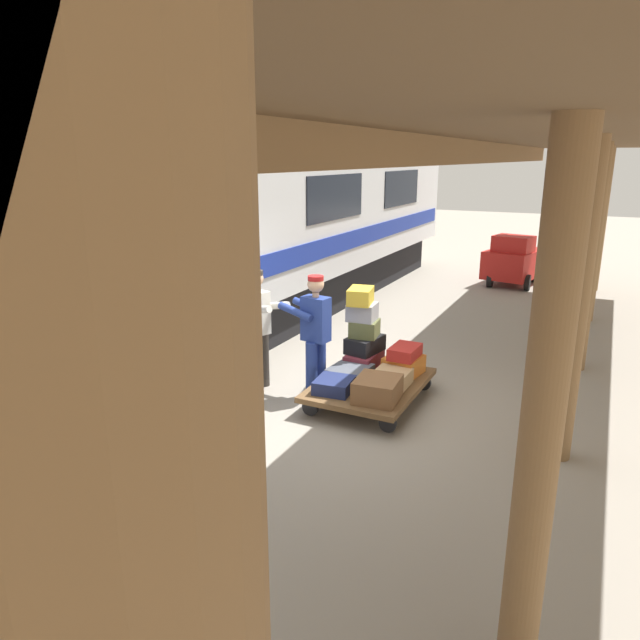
{
  "coord_description": "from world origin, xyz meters",
  "views": [
    {
      "loc": [
        -2.74,
        6.29,
        3.19
      ],
      "look_at": [
        0.48,
        -0.15,
        1.15
      ],
      "focal_mm": 32.4,
      "sensor_mm": 36.0,
      "label": 1
    }
  ],
  "objects_px": {
    "porter_in_overalls": "(315,333)",
    "baggage_tug": "(513,261)",
    "suitcase_yellow_case": "(360,296)",
    "porter_by_door": "(258,326)",
    "luggage_cart": "(370,385)",
    "suitcase_navy_fabric": "(334,385)",
    "suitcase_tan_vintage": "(391,379)",
    "suitcase_olive_duffel": "(365,328)",
    "suitcase_orange_carryall": "(404,365)",
    "suitcase_black_hardshell": "(365,344)",
    "suitcase_gray_aluminum": "(362,312)",
    "train_car": "(131,237)",
    "suitcase_burgundy_valise": "(364,360)",
    "suitcase_brown_leather": "(377,389)",
    "suitcase_slate_roller": "(350,373)",
    "suitcase_red_plastic": "(405,352)"
  },
  "relations": [
    {
      "from": "luggage_cart",
      "to": "suitcase_tan_vintage",
      "type": "xyz_separation_m",
      "value": [
        -0.29,
        0.0,
        0.14
      ]
    },
    {
      "from": "suitcase_navy_fabric",
      "to": "suitcase_tan_vintage",
      "type": "height_order",
      "value": "suitcase_tan_vintage"
    },
    {
      "from": "suitcase_orange_carryall",
      "to": "suitcase_olive_duffel",
      "type": "distance_m",
      "value": 0.76
    },
    {
      "from": "suitcase_slate_roller",
      "to": "suitcase_red_plastic",
      "type": "bearing_deg",
      "value": -141.85
    },
    {
      "from": "suitcase_burgundy_valise",
      "to": "porter_in_overalls",
      "type": "relative_size",
      "value": 0.38
    },
    {
      "from": "suitcase_gray_aluminum",
      "to": "baggage_tug",
      "type": "distance_m",
      "value": 8.09
    },
    {
      "from": "suitcase_slate_roller",
      "to": "porter_in_overalls",
      "type": "bearing_deg",
      "value": 22.08
    },
    {
      "from": "suitcase_black_hardshell",
      "to": "porter_in_overalls",
      "type": "height_order",
      "value": "porter_in_overalls"
    },
    {
      "from": "suitcase_red_plastic",
      "to": "baggage_tug",
      "type": "distance_m",
      "value": 8.1
    },
    {
      "from": "luggage_cart",
      "to": "suitcase_navy_fabric",
      "type": "bearing_deg",
      "value": 59.49
    },
    {
      "from": "suitcase_slate_roller",
      "to": "suitcase_olive_duffel",
      "type": "xyz_separation_m",
      "value": [
        0.02,
        -0.55,
        0.48
      ]
    },
    {
      "from": "suitcase_orange_carryall",
      "to": "porter_in_overalls",
      "type": "xyz_separation_m",
      "value": [
        1.04,
        0.68,
        0.51
      ]
    },
    {
      "from": "luggage_cart",
      "to": "suitcase_burgundy_valise",
      "type": "relative_size",
      "value": 2.85
    },
    {
      "from": "luggage_cart",
      "to": "suitcase_black_hardshell",
      "type": "xyz_separation_m",
      "value": [
        0.3,
        -0.53,
        0.37
      ]
    },
    {
      "from": "suitcase_tan_vintage",
      "to": "suitcase_olive_duffel",
      "type": "distance_m",
      "value": 0.94
    },
    {
      "from": "suitcase_yellow_case",
      "to": "suitcase_olive_duffel",
      "type": "bearing_deg",
      "value": -151.1
    },
    {
      "from": "suitcase_gray_aluminum",
      "to": "suitcase_red_plastic",
      "type": "height_order",
      "value": "suitcase_gray_aluminum"
    },
    {
      "from": "suitcase_gray_aluminum",
      "to": "suitcase_yellow_case",
      "type": "distance_m",
      "value": 0.24
    },
    {
      "from": "suitcase_burgundy_valise",
      "to": "porter_in_overalls",
      "type": "bearing_deg",
      "value": 56.81
    },
    {
      "from": "suitcase_yellow_case",
      "to": "train_car",
      "type": "bearing_deg",
      "value": 16.61
    },
    {
      "from": "suitcase_olive_duffel",
      "to": "porter_by_door",
      "type": "relative_size",
      "value": 0.23
    },
    {
      "from": "suitcase_black_hardshell",
      "to": "baggage_tug",
      "type": "bearing_deg",
      "value": -95.76
    },
    {
      "from": "train_car",
      "to": "suitcase_burgundy_valise",
      "type": "relative_size",
      "value": 34.41
    },
    {
      "from": "baggage_tug",
      "to": "luggage_cart",
      "type": "bearing_deg",
      "value": 86.6
    },
    {
      "from": "suitcase_yellow_case",
      "to": "porter_by_door",
      "type": "height_order",
      "value": "porter_by_door"
    },
    {
      "from": "suitcase_olive_duffel",
      "to": "porter_in_overalls",
      "type": "distance_m",
      "value": 0.85
    },
    {
      "from": "suitcase_orange_carryall",
      "to": "porter_by_door",
      "type": "distance_m",
      "value": 2.1
    },
    {
      "from": "luggage_cart",
      "to": "suitcase_red_plastic",
      "type": "xyz_separation_m",
      "value": [
        -0.31,
        -0.48,
        0.37
      ]
    },
    {
      "from": "suitcase_brown_leather",
      "to": "baggage_tug",
      "type": "height_order",
      "value": "baggage_tug"
    },
    {
      "from": "porter_by_door",
      "to": "train_car",
      "type": "bearing_deg",
      "value": 6.09
    },
    {
      "from": "porter_in_overalls",
      "to": "baggage_tug",
      "type": "bearing_deg",
      "value": -98.13
    },
    {
      "from": "suitcase_slate_roller",
      "to": "suitcase_orange_carryall",
      "type": "distance_m",
      "value": 0.77
    },
    {
      "from": "suitcase_brown_leather",
      "to": "suitcase_red_plastic",
      "type": "xyz_separation_m",
      "value": [
        -0.02,
        -0.98,
        0.19
      ]
    },
    {
      "from": "suitcase_tan_vintage",
      "to": "porter_by_door",
      "type": "distance_m",
      "value": 1.99
    },
    {
      "from": "suitcase_black_hardshell",
      "to": "porter_in_overalls",
      "type": "relative_size",
      "value": 0.32
    },
    {
      "from": "baggage_tug",
      "to": "suitcase_gray_aluminum",
      "type": "bearing_deg",
      "value": 83.83
    },
    {
      "from": "train_car",
      "to": "suitcase_yellow_case",
      "type": "height_order",
      "value": "train_car"
    },
    {
      "from": "suitcase_navy_fabric",
      "to": "suitcase_tan_vintage",
      "type": "relative_size",
      "value": 0.89
    },
    {
      "from": "suitcase_yellow_case",
      "to": "porter_by_door",
      "type": "xyz_separation_m",
      "value": [
        1.23,
        0.75,
        -0.4
      ]
    },
    {
      "from": "porter_by_door",
      "to": "suitcase_tan_vintage",
      "type": "bearing_deg",
      "value": -173.03
    },
    {
      "from": "suitcase_navy_fabric",
      "to": "suitcase_olive_duffel",
      "type": "xyz_separation_m",
      "value": [
        0.02,
        -1.05,
        0.48
      ]
    },
    {
      "from": "train_car",
      "to": "suitcase_burgundy_valise",
      "type": "distance_m",
      "value": 3.83
    },
    {
      "from": "suitcase_orange_carryall",
      "to": "suitcase_black_hardshell",
      "type": "relative_size",
      "value": 0.91
    },
    {
      "from": "luggage_cart",
      "to": "suitcase_brown_leather",
      "type": "relative_size",
      "value": 3.17
    },
    {
      "from": "porter_in_overalls",
      "to": "suitcase_burgundy_valise",
      "type": "bearing_deg",
      "value": -123.19
    },
    {
      "from": "suitcase_slate_roller",
      "to": "suitcase_burgundy_valise",
      "type": "bearing_deg",
      "value": -90.0
    },
    {
      "from": "suitcase_tan_vintage",
      "to": "suitcase_olive_duffel",
      "type": "height_order",
      "value": "suitcase_olive_duffel"
    },
    {
      "from": "suitcase_slate_roller",
      "to": "suitcase_yellow_case",
      "type": "relative_size",
      "value": 1.21
    },
    {
      "from": "suitcase_slate_roller",
      "to": "suitcase_gray_aluminum",
      "type": "relative_size",
      "value": 1.49
    },
    {
      "from": "suitcase_navy_fabric",
      "to": "suitcase_black_hardshell",
      "type": "xyz_separation_m",
      "value": [
        0.01,
        -1.03,
        0.25
      ]
    }
  ]
}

